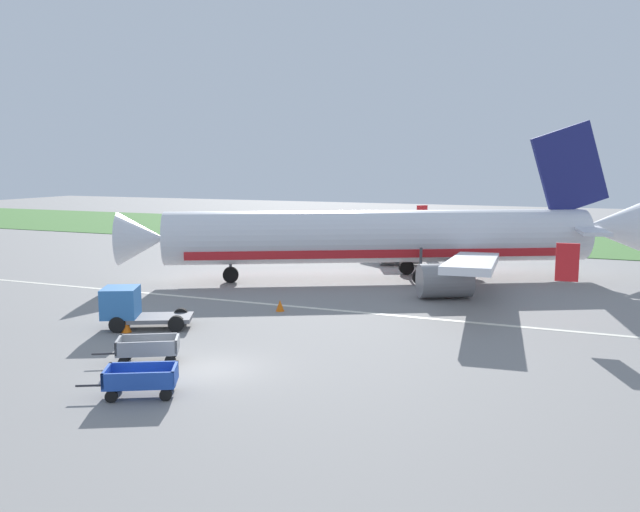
% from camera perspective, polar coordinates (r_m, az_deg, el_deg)
% --- Properties ---
extents(ground_plane, '(220.00, 220.00, 0.00)m').
position_cam_1_polar(ground_plane, '(27.57, -9.54, -9.62)').
color(ground_plane, gray).
extents(grass_strip, '(220.00, 28.00, 0.06)m').
position_cam_1_polar(grass_strip, '(77.70, 11.87, 1.75)').
color(grass_strip, '#477A38').
rests_on(grass_strip, ground).
extents(apron_stripe, '(120.00, 0.36, 0.01)m').
position_cam_1_polar(apron_stripe, '(38.00, 0.16, -4.59)').
color(apron_stripe, silver).
rests_on(apron_stripe, ground).
extents(airplane, '(34.90, 28.86, 11.34)m').
position_cam_1_polar(airplane, '(47.18, 6.36, 1.59)').
color(airplane, silver).
rests_on(airplane, ground).
extents(baggage_cart_nearest, '(3.49, 2.40, 1.07)m').
position_cam_1_polar(baggage_cart_nearest, '(24.92, -15.22, -10.27)').
color(baggage_cart_nearest, '#234CB2').
rests_on(baggage_cart_nearest, ground).
extents(baggage_cart_second_in_row, '(3.45, 2.46, 1.07)m').
position_cam_1_polar(baggage_cart_second_in_row, '(28.83, -14.64, -7.74)').
color(baggage_cart_second_in_row, gray).
rests_on(baggage_cart_second_in_row, ground).
extents(service_truck_beside_carts, '(4.76, 3.65, 2.10)m').
position_cam_1_polar(service_truck_beside_carts, '(34.79, -16.03, -4.24)').
color(service_truck_beside_carts, slate).
rests_on(service_truck_beside_carts, ground).
extents(traffic_cone_near_plane, '(0.51, 0.51, 0.67)m').
position_cam_1_polar(traffic_cone_near_plane, '(34.20, -16.37, -5.78)').
color(traffic_cone_near_plane, orange).
rests_on(traffic_cone_near_plane, ground).
extents(traffic_cone_mid_apron, '(0.49, 0.49, 0.65)m').
position_cam_1_polar(traffic_cone_mid_apron, '(37.48, -3.47, -4.28)').
color(traffic_cone_mid_apron, orange).
rests_on(traffic_cone_mid_apron, ground).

